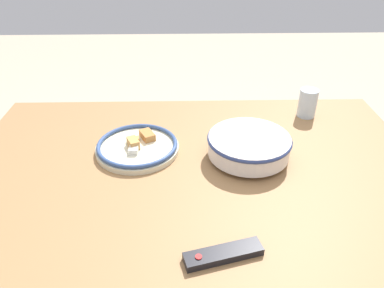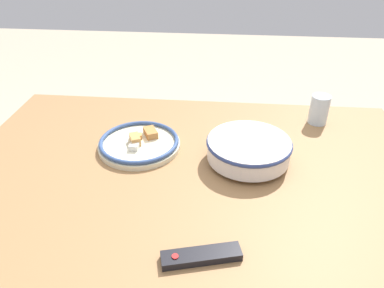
% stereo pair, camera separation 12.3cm
% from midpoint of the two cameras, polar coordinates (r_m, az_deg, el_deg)
% --- Properties ---
extents(dining_table, '(1.49, 1.01, 0.70)m').
position_cam_midpoint_polar(dining_table, '(1.21, -2.63, -6.88)').
color(dining_table, olive).
rests_on(dining_table, ground_plane).
extents(noodle_bowl, '(0.27, 0.27, 0.08)m').
position_cam_midpoint_polar(noodle_bowl, '(1.21, 5.81, -0.29)').
color(noodle_bowl, silver).
rests_on(noodle_bowl, dining_table).
extents(food_plate, '(0.28, 0.28, 0.05)m').
position_cam_midpoint_polar(food_plate, '(1.28, -11.04, -0.47)').
color(food_plate, beige).
rests_on(food_plate, dining_table).
extents(tv_remote, '(0.19, 0.09, 0.02)m').
position_cam_midpoint_polar(tv_remote, '(0.91, 0.79, -16.59)').
color(tv_remote, black).
rests_on(tv_remote, dining_table).
extents(drinking_glass, '(0.07, 0.07, 0.11)m').
position_cam_midpoint_polar(drinking_glass, '(1.51, 15.00, 5.99)').
color(drinking_glass, silver).
rests_on(drinking_glass, dining_table).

